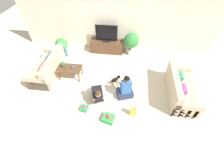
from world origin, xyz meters
TOP-DOWN VIEW (x-y plane):
  - ground_plane at (0.00, 0.00)m, footprint 16.00×16.00m
  - wall_back at (0.00, 2.63)m, footprint 8.40×0.06m
  - sofa_left at (-2.43, 0.55)m, footprint 0.84×1.81m
  - sofa_right at (2.43, 0.07)m, footprint 0.84×1.81m
  - coffee_table at (-1.52, 0.49)m, footprint 0.89×0.54m
  - tv_console at (-0.40, 2.33)m, footprint 1.46×0.46m
  - tv at (-0.40, 2.33)m, footprint 0.93×0.20m
  - potted_plant_back_right at (0.68, 2.28)m, footprint 0.63×0.63m
  - potted_plant_corner_left at (-2.28, 1.80)m, footprint 0.51×0.51m
  - person_kneeling at (-0.28, -0.50)m, footprint 0.57×0.84m
  - person_sitting at (0.61, -0.20)m, footprint 0.63×0.59m
  - dog at (0.24, 0.34)m, footprint 0.33×0.35m
  - gift_box_a at (-0.65, -0.92)m, footprint 0.27×0.28m
  - gift_box_b at (0.18, -1.20)m, footprint 0.40×0.38m
  - gift_bag_a at (0.90, -0.93)m, footprint 0.18×0.12m
  - mug at (-1.36, 0.49)m, footprint 0.12×0.08m
  - tabletop_plant at (-1.74, 0.53)m, footprint 0.17×0.17m

SIDE VIEW (x-z plane):
  - ground_plane at x=0.00m, z-range 0.00..0.00m
  - gift_box_a at x=-0.65m, z-range -0.03..0.15m
  - gift_box_b at x=0.18m, z-range -0.03..0.21m
  - gift_bag_a at x=0.90m, z-range -0.01..0.37m
  - dog at x=0.24m, z-range 0.06..0.40m
  - tv_console at x=-0.40m, z-range 0.00..0.55m
  - sofa_left at x=-2.43m, z-range -0.12..0.70m
  - sofa_right at x=2.43m, z-range -0.12..0.70m
  - person_kneeling at x=-0.28m, z-range -0.05..0.74m
  - person_sitting at x=0.61m, z-range -0.13..0.84m
  - coffee_table at x=-1.52m, z-range 0.17..0.62m
  - mug at x=-1.36m, z-range 0.45..0.54m
  - potted_plant_corner_left at x=-2.28m, z-range 0.09..0.91m
  - tabletop_plant at x=-1.74m, z-range 0.46..0.68m
  - potted_plant_back_right at x=0.68m, z-range 0.15..1.15m
  - tv at x=-0.40m, z-range 0.51..1.24m
  - wall_back at x=0.00m, z-range 0.00..2.60m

